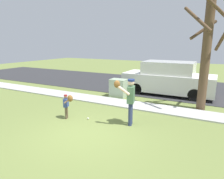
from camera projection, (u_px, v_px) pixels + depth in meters
ground_plane at (128, 105)px, 9.60m from camera, size 48.00×48.00×0.00m
sidewalk_strip at (129, 104)px, 9.68m from camera, size 36.00×1.20×0.06m
road_surface at (157, 86)px, 13.99m from camera, size 36.00×6.80×0.02m
person_adult at (130, 97)px, 7.09m from camera, size 0.66×0.73×1.68m
person_child at (67, 103)px, 7.74m from camera, size 0.50×0.34×1.01m
baseball at (88, 118)px, 7.84m from camera, size 0.07×0.07×0.07m
utility_cabinet at (118, 88)px, 11.03m from camera, size 0.86×0.63×0.99m
street_tree_near at (206, 52)px, 8.46m from camera, size 1.84×1.88×4.74m
parked_van_white at (168, 79)px, 11.53m from camera, size 5.00×1.95×1.88m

